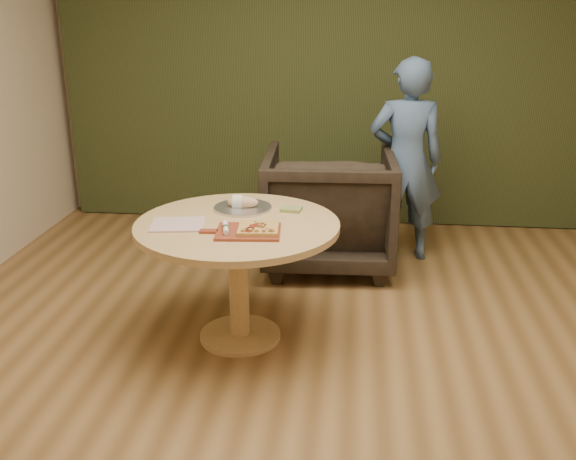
# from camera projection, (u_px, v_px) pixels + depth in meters

# --- Properties ---
(room_shell) EXTENTS (5.04, 6.04, 2.84)m
(room_shell) POSITION_uv_depth(u_px,v_px,m) (301.00, 130.00, 2.92)
(room_shell) COLOR olive
(room_shell) RESTS_ON ground
(curtain) EXTENTS (4.80, 0.14, 2.78)m
(curtain) POSITION_uv_depth(u_px,v_px,m) (330.00, 68.00, 5.64)
(curtain) COLOR #2A3216
(curtain) RESTS_ON ground
(pedestal_table) EXTENTS (1.19, 1.19, 0.75)m
(pedestal_table) POSITION_uv_depth(u_px,v_px,m) (238.00, 245.00, 3.75)
(pedestal_table) COLOR tan
(pedestal_table) RESTS_ON ground
(pizza_paddle) EXTENTS (0.46, 0.31, 0.01)m
(pizza_paddle) POSITION_uv_depth(u_px,v_px,m) (246.00, 232.00, 3.53)
(pizza_paddle) COLOR brown
(pizza_paddle) RESTS_ON pedestal_table
(flatbread_pizza) EXTENTS (0.24, 0.24, 0.04)m
(flatbread_pizza) POSITION_uv_depth(u_px,v_px,m) (258.00, 228.00, 3.52)
(flatbread_pizza) COLOR tan
(flatbread_pizza) RESTS_ON pizza_paddle
(cutlery_roll) EXTENTS (0.07, 0.20, 0.03)m
(cutlery_roll) POSITION_uv_depth(u_px,v_px,m) (226.00, 228.00, 3.53)
(cutlery_roll) COLOR silver
(cutlery_roll) RESTS_ON pizza_paddle
(newspaper) EXTENTS (0.33, 0.29, 0.01)m
(newspaper) POSITION_uv_depth(u_px,v_px,m) (178.00, 224.00, 3.66)
(newspaper) COLOR white
(newspaper) RESTS_ON pedestal_table
(serving_tray) EXTENTS (0.36, 0.36, 0.02)m
(serving_tray) POSITION_uv_depth(u_px,v_px,m) (243.00, 208.00, 3.94)
(serving_tray) COLOR silver
(serving_tray) RESTS_ON pedestal_table
(bread_roll) EXTENTS (0.19, 0.09, 0.09)m
(bread_roll) POSITION_uv_depth(u_px,v_px,m) (241.00, 202.00, 3.93)
(bread_roll) COLOR #D5AD82
(bread_roll) RESTS_ON serving_tray
(green_packet) EXTENTS (0.13, 0.12, 0.02)m
(green_packet) POSITION_uv_depth(u_px,v_px,m) (291.00, 209.00, 3.91)
(green_packet) COLOR olive
(green_packet) RESTS_ON pedestal_table
(armchair) EXTENTS (1.01, 0.95, 1.00)m
(armchair) POSITION_uv_depth(u_px,v_px,m) (329.00, 203.00, 4.90)
(armchair) COLOR black
(armchair) RESTS_ON ground
(person_standing) EXTENTS (0.60, 0.42, 1.58)m
(person_standing) POSITION_uv_depth(u_px,v_px,m) (406.00, 161.00, 4.95)
(person_standing) COLOR #456185
(person_standing) RESTS_ON ground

